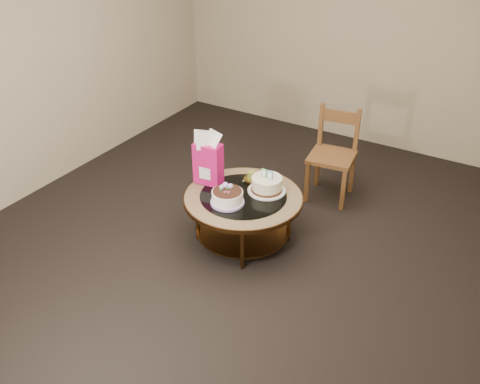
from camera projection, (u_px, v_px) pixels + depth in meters
The scene contains 8 objects.
ground at pixel (243, 239), 4.76m from camera, with size 5.00×5.00×0.00m, color black.
room_walls at pixel (244, 71), 3.96m from camera, with size 4.52×5.02×2.61m.
coffee_table at pixel (243, 203), 4.57m from camera, with size 1.02×1.02×0.46m.
decorated_cake at pixel (227, 198), 4.39m from camera, with size 0.28×0.28×0.16m.
cream_cake at pixel (267, 185), 4.55m from camera, with size 0.33×0.33×0.21m.
gift_bag at pixel (208, 158), 4.59m from camera, with size 0.25×0.19×0.48m.
pillar_candle at pixel (251, 177), 4.72m from camera, with size 0.13×0.13×0.10m.
dining_chair at pixel (333, 154), 5.18m from camera, with size 0.47×0.47×0.90m.
Camera 1 is at (1.97, -3.31, 2.83)m, focal length 40.00 mm.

